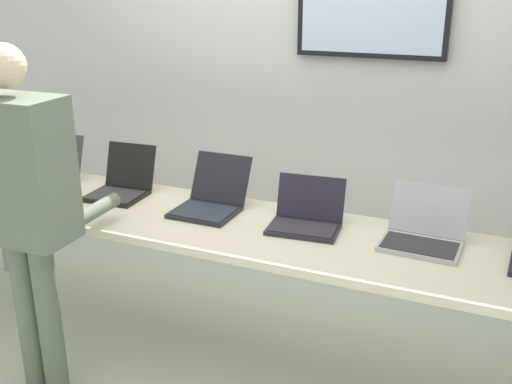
# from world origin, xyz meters

# --- Properties ---
(ground) EXTENTS (8.00, 8.00, 0.04)m
(ground) POSITION_xyz_m (0.00, 0.00, -0.02)
(ground) COLOR #B4BEAC
(back_wall) EXTENTS (8.00, 0.11, 2.57)m
(back_wall) POSITION_xyz_m (0.01, 1.13, 1.30)
(back_wall) COLOR silver
(back_wall) RESTS_ON ground
(workbench) EXTENTS (3.66, 0.70, 0.76)m
(workbench) POSITION_xyz_m (0.00, 0.00, 0.71)
(workbench) COLOR beige
(workbench) RESTS_ON ground
(laptop_station_0) EXTENTS (0.34, 0.37, 0.27)m
(laptop_station_0) POSITION_xyz_m (-1.13, 0.11, 0.82)
(laptop_station_0) COLOR #3D383E
(laptop_station_0) RESTS_ON workbench
(laptop_station_1) EXTENTS (0.32, 0.36, 0.26)m
(laptop_station_1) POSITION_xyz_m (-0.61, 0.13, 0.82)
(laptop_station_1) COLOR black
(laptop_station_1) RESTS_ON workbench
(laptop_station_2) EXTENTS (0.32, 0.39, 0.26)m
(laptop_station_2) POSITION_xyz_m (-0.04, 0.12, 0.82)
(laptop_station_2) COLOR black
(laptop_station_2) RESTS_ON workbench
(laptop_station_3) EXTENTS (0.36, 0.32, 0.23)m
(laptop_station_3) POSITION_xyz_m (0.49, 0.09, 0.81)
(laptop_station_3) COLOR #24202B
(laptop_station_3) RESTS_ON workbench
(laptop_station_4) EXTENTS (0.36, 0.35, 0.24)m
(laptop_station_4) POSITION_xyz_m (1.04, 0.13, 0.81)
(laptop_station_4) COLOR #AFADB7
(laptop_station_4) RESTS_ON workbench
(person) EXTENTS (0.45, 0.60, 1.66)m
(person) POSITION_xyz_m (-0.58, -0.62, 1.01)
(person) COLOR #5A6654
(person) RESTS_ON ground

